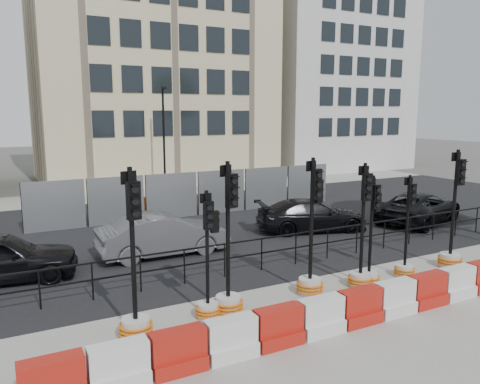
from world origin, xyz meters
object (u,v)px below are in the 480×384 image
traffic_signal_d (311,263)px  traffic_signal_h (451,244)px  traffic_signal_a (135,305)px  car_c (312,215)px

traffic_signal_d → traffic_signal_h: bearing=-12.2°
traffic_signal_a → car_c: (8.47, 5.56, -0.11)m
traffic_signal_a → traffic_signal_d: traffic_signal_a is taller
traffic_signal_d → car_c: 6.56m
traffic_signal_a → traffic_signal_h: (9.54, 0.04, -0.00)m
traffic_signal_d → car_c: bearing=44.2°
traffic_signal_a → car_c: bearing=24.2°
traffic_signal_h → car_c: bearing=107.1°
traffic_signal_d → car_c: traffic_signal_d is taller
traffic_signal_h → car_c: size_ratio=0.76×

